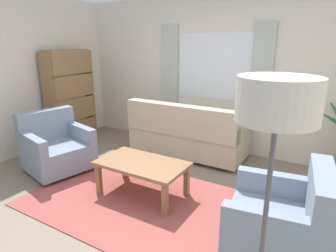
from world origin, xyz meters
TOP-DOWN VIEW (x-y plane):
  - ground_plane at (0.00, 0.00)m, footprint 6.24×6.24m
  - wall_back at (0.00, 2.26)m, footprint 5.32×0.12m
  - window_with_curtains at (0.00, 2.18)m, footprint 1.98×0.07m
  - area_rug at (0.00, 0.00)m, footprint 2.64×1.76m
  - couch at (-0.18, 1.61)m, footprint 1.90×0.82m
  - armchair_left at (-1.59, 0.12)m, footprint 1.00×1.01m
  - armchair_right at (1.64, -0.10)m, footprint 0.92×0.94m
  - coffee_table at (-0.06, 0.17)m, footprint 1.10×0.64m
  - bookshelf at (-2.35, 1.16)m, footprint 0.30×0.94m
  - standing_lamp at (1.64, -0.94)m, footprint 0.43×0.43m

SIDE VIEW (x-z plane):
  - ground_plane at x=0.00m, z-range 0.00..0.00m
  - area_rug at x=0.00m, z-range 0.00..0.01m
  - armchair_left at x=-1.59m, z-range -0.09..0.79m
  - armchair_right at x=1.64m, z-range -0.09..0.79m
  - couch at x=-0.18m, z-range -0.09..0.83m
  - coffee_table at x=-0.06m, z-range 0.16..0.60m
  - bookshelf at x=-2.35m, z-range 0.03..1.75m
  - wall_back at x=0.00m, z-range 0.00..2.60m
  - window_with_curtains at x=0.00m, z-range 0.75..2.15m
  - standing_lamp at x=1.64m, z-range 0.64..2.35m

